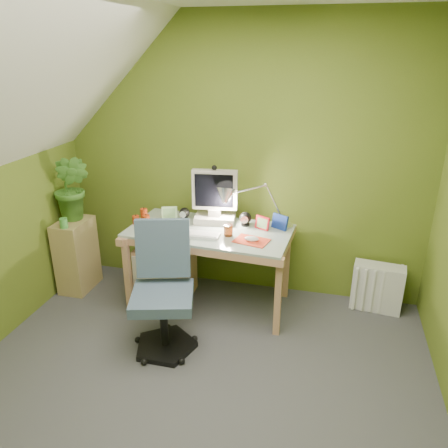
% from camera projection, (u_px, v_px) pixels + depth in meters
% --- Properties ---
extents(floor, '(3.20, 3.20, 0.01)m').
position_uv_depth(floor, '(186.00, 406.00, 2.77)').
color(floor, '#46464B').
rests_on(floor, ground).
extents(wall_back, '(3.20, 0.01, 2.40)m').
position_uv_depth(wall_back, '(241.00, 161.00, 3.76)').
color(wall_back, '#5F7323').
rests_on(wall_back, floor).
extents(desk, '(1.37, 0.75, 0.71)m').
position_uv_depth(desk, '(210.00, 268.00, 3.74)').
color(desk, tan).
rests_on(desk, floor).
extents(monitor, '(0.38, 0.25, 0.48)m').
position_uv_depth(monitor, '(215.00, 195.00, 3.67)').
color(monitor, '#B7B0A4').
rests_on(monitor, desk).
extents(speaker_left, '(0.09, 0.09, 0.11)m').
position_uv_depth(speaker_left, '(184.00, 214.00, 3.79)').
color(speaker_left, black).
rests_on(speaker_left, desk).
extents(speaker_right, '(0.12, 0.12, 0.12)m').
position_uv_depth(speaker_right, '(245.00, 219.00, 3.66)').
color(speaker_right, black).
rests_on(speaker_right, desk).
extents(keyboard, '(0.40, 0.13, 0.02)m').
position_uv_depth(keyboard, '(195.00, 234.00, 3.49)').
color(keyboard, white).
rests_on(keyboard, desk).
extents(mousepad, '(0.29, 0.24, 0.01)m').
position_uv_depth(mousepad, '(251.00, 241.00, 3.39)').
color(mousepad, red).
rests_on(mousepad, desk).
extents(mouse, '(0.12, 0.08, 0.04)m').
position_uv_depth(mouse, '(252.00, 239.00, 3.38)').
color(mouse, white).
rests_on(mouse, mousepad).
extents(amber_tumbler, '(0.08, 0.08, 0.09)m').
position_uv_depth(amber_tumbler, '(228.00, 230.00, 3.47)').
color(amber_tumbler, brown).
rests_on(amber_tumbler, desk).
extents(candle_cluster, '(0.17, 0.16, 0.11)m').
position_uv_depth(candle_cluster, '(142.00, 217.00, 3.72)').
color(candle_cluster, '#AC330E').
rests_on(candle_cluster, desk).
extents(photo_frame_red, '(0.12, 0.07, 0.11)m').
position_uv_depth(photo_frame_red, '(262.00, 223.00, 3.59)').
color(photo_frame_red, red).
rests_on(photo_frame_red, desk).
extents(photo_frame_blue, '(0.14, 0.09, 0.12)m').
position_uv_depth(photo_frame_blue, '(280.00, 222.00, 3.60)').
color(photo_frame_blue, navy).
rests_on(photo_frame_blue, desk).
extents(photo_frame_green, '(0.13, 0.06, 0.12)m').
position_uv_depth(photo_frame_green, '(170.00, 213.00, 3.80)').
color(photo_frame_green, '#A4CB8C').
rests_on(photo_frame_green, desk).
extents(desk_lamp, '(0.55, 0.30, 0.56)m').
position_uv_depth(desk_lamp, '(268.00, 195.00, 3.56)').
color(desk_lamp, silver).
rests_on(desk_lamp, desk).
extents(side_ledge, '(0.25, 0.38, 0.67)m').
position_uv_depth(side_ledge, '(77.00, 255.00, 4.01)').
color(side_ledge, tan).
rests_on(side_ledge, floor).
extents(potted_plant, '(0.34, 0.28, 0.60)m').
position_uv_depth(potted_plant, '(72.00, 188.00, 3.82)').
color(potted_plant, '#3E7426').
rests_on(potted_plant, side_ledge).
extents(green_cup, '(0.07, 0.07, 0.09)m').
position_uv_depth(green_cup, '(64.00, 223.00, 3.73)').
color(green_cup, '#4FA946').
rests_on(green_cup, side_ledge).
extents(task_chair, '(0.61, 0.61, 0.90)m').
position_uv_depth(task_chair, '(162.00, 297.00, 3.13)').
color(task_chair, '#42556C').
rests_on(task_chair, floor).
extents(radiator, '(0.43, 0.21, 0.41)m').
position_uv_depth(radiator, '(377.00, 287.00, 3.73)').
color(radiator, silver).
rests_on(radiator, floor).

